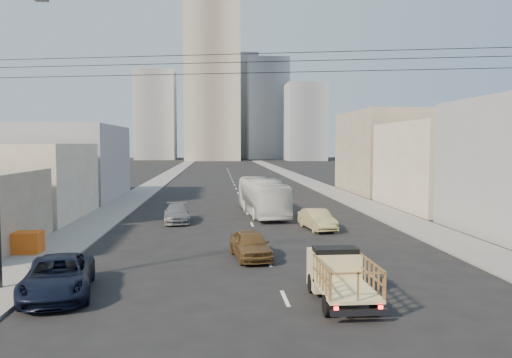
{
  "coord_description": "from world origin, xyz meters",
  "views": [
    {
      "loc": [
        -2.63,
        -16.8,
        5.97
      ],
      "look_at": [
        0.18,
        18.42,
        3.5
      ],
      "focal_mm": 35.0,
      "sensor_mm": 36.0,
      "label": 1
    }
  ],
  "objects": [
    {
      "name": "sedan_tan",
      "position": [
        4.39,
        17.3,
        0.71
      ],
      "size": [
        2.15,
        4.51,
        1.43
      ],
      "primitive_type": "imported",
      "rotation": [
        0.0,
        0.0,
        0.15
      ],
      "color": "tan",
      "rests_on": "ground"
    },
    {
      "name": "bldg_left_far",
      "position": [
        -19.5,
        39.0,
        4.0
      ],
      "size": [
        12.0,
        16.0,
        8.0
      ],
      "primitive_type": "cube",
      "color": "#939396",
      "rests_on": "ground"
    },
    {
      "name": "lane_dashes",
      "position": [
        0.0,
        53.0,
        0.01
      ],
      "size": [
        0.15,
        104.0,
        0.01
      ],
      "color": "silver",
      "rests_on": "ground"
    },
    {
      "name": "midrise_nw",
      "position": [
        -26.0,
        180.0,
        17.0
      ],
      "size": [
        15.0,
        15.0,
        34.0
      ],
      "primitive_type": "cube",
      "color": "gray",
      "rests_on": "ground"
    },
    {
      "name": "city_bus",
      "position": [
        1.26,
        25.03,
        1.53
      ],
      "size": [
        3.57,
        11.19,
        3.06
      ],
      "primitive_type": "imported",
      "rotation": [
        0.0,
        0.0,
        0.09
      ],
      "color": "silver",
      "rests_on": "ground"
    },
    {
      "name": "ground",
      "position": [
        0.0,
        0.0,
        0.0
      ],
      "size": [
        420.0,
        420.0,
        0.0
      ],
      "primitive_type": "plane",
      "color": "black",
      "rests_on": "ground"
    },
    {
      "name": "overhead_wires",
      "position": [
        0.0,
        1.5,
        8.97
      ],
      "size": [
        23.01,
        5.02,
        0.72
      ],
      "color": "black",
      "rests_on": "ground"
    },
    {
      "name": "sidewalk_left",
      "position": [
        -11.75,
        70.0,
        0.06
      ],
      "size": [
        3.5,
        180.0,
        0.12
      ],
      "primitive_type": "cube",
      "color": "slate",
      "rests_on": "ground"
    },
    {
      "name": "flatbed_pickup",
      "position": [
        2.04,
        1.48,
        1.09
      ],
      "size": [
        1.95,
        4.41,
        1.9
      ],
      "color": "#CCC089",
      "rests_on": "ground"
    },
    {
      "name": "navy_pickup",
      "position": [
        -8.87,
        3.1,
        0.76
      ],
      "size": [
        3.49,
        5.86,
        1.53
      ],
      "primitive_type": "imported",
      "rotation": [
        0.0,
        0.0,
        0.18
      ],
      "color": "black",
      "rests_on": "ground"
    },
    {
      "name": "bldg_left_mid",
      "position": [
        -19.0,
        24.0,
        3.0
      ],
      "size": [
        11.0,
        12.0,
        6.0
      ],
      "primitive_type": "cube",
      "color": "#BDAF98",
      "rests_on": "ground"
    },
    {
      "name": "midrise_ne",
      "position": [
        18.0,
        185.0,
        20.0
      ],
      "size": [
        16.0,
        16.0,
        40.0
      ],
      "primitive_type": "cube",
      "color": "gray",
      "rests_on": "ground"
    },
    {
      "name": "sidewalk_right",
      "position": [
        11.75,
        70.0,
        0.06
      ],
      "size": [
        3.5,
        180.0,
        0.12
      ],
      "primitive_type": "cube",
      "color": "slate",
      "rests_on": "ground"
    },
    {
      "name": "bldg_right_far",
      "position": [
        20.0,
        44.0,
        5.0
      ],
      "size": [
        12.0,
        16.0,
        10.0
      ],
      "primitive_type": "cube",
      "color": "gray",
      "rests_on": "ground"
    },
    {
      "name": "midrise_back",
      "position": [
        6.0,
        200.0,
        22.0
      ],
      "size": [
        18.0,
        18.0,
        44.0
      ],
      "primitive_type": "cube",
      "color": "#939396",
      "rests_on": "ground"
    },
    {
      "name": "bldg_right_mid",
      "position": [
        19.5,
        28.0,
        4.0
      ],
      "size": [
        11.0,
        14.0,
        8.0
      ],
      "primitive_type": "cube",
      "color": "#BDAF98",
      "rests_on": "ground"
    },
    {
      "name": "crate_stack",
      "position": [
        -13.0,
        10.69,
        0.69
      ],
      "size": [
        1.8,
        1.2,
        1.14
      ],
      "color": "#D05413",
      "rests_on": "sidewalk_left"
    },
    {
      "name": "midrise_east",
      "position": [
        30.0,
        165.0,
        14.0
      ],
      "size": [
        14.0,
        14.0,
        28.0
      ],
      "primitive_type": "cube",
      "color": "gray",
      "rests_on": "ground"
    },
    {
      "name": "sedan_grey",
      "position": [
        -5.66,
        21.4,
        0.68
      ],
      "size": [
        2.3,
        4.84,
        1.36
      ],
      "primitive_type": "imported",
      "rotation": [
        0.0,
        0.0,
        0.08
      ],
      "color": "slate",
      "rests_on": "ground"
    },
    {
      "name": "sedan_brown",
      "position": [
        -0.88,
        8.9,
        0.73
      ],
      "size": [
        2.29,
        4.5,
        1.47
      ],
      "primitive_type": "imported",
      "rotation": [
        0.0,
        0.0,
        0.13
      ],
      "color": "brown",
      "rests_on": "ground"
    },
    {
      "name": "high_rise_tower",
      "position": [
        -4.0,
        170.0,
        30.0
      ],
      "size": [
        20.0,
        20.0,
        60.0
      ],
      "primitive_type": "cube",
      "color": "gray",
      "rests_on": "ground"
    }
  ]
}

